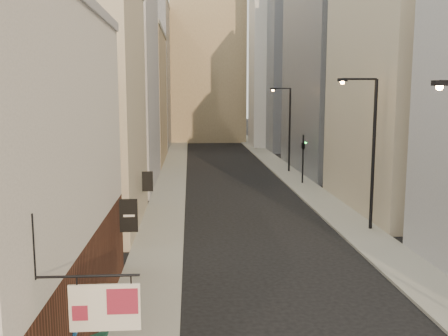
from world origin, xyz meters
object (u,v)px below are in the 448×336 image
Objects in this scene: white_tower at (275,37)px; streetlamp_mid at (370,145)px; clock_tower at (207,50)px; streetlamp_far at (288,125)px; traffic_light_right at (303,146)px.

streetlamp_mid is (-2.93, -54.44, -12.91)m from white_tower.
white_tower is (11.00, -14.00, 0.97)m from clock_tower.
white_tower reaches higher than streetlamp_far.
white_tower reaches higher than streetlamp_mid.
white_tower is at bearing -51.84° from clock_tower.
traffic_light_right is (-0.36, 17.41, -1.85)m from streetlamp_mid.
traffic_light_right is (-3.29, -37.04, -14.76)m from white_tower.
clock_tower is 69.94m from streetlamp_mid.
clock_tower is at bearing 128.16° from white_tower.
streetlamp_mid is at bearing 95.15° from traffic_light_right.
clock_tower reaches higher than streetlamp_far.
streetlamp_mid is at bearing -102.73° from streetlamp_far.
clock_tower is 45.55m from streetlamp_far.
streetlamp_mid is 25.21m from streetlamp_far.
traffic_light_right is at bearing -81.41° from clock_tower.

